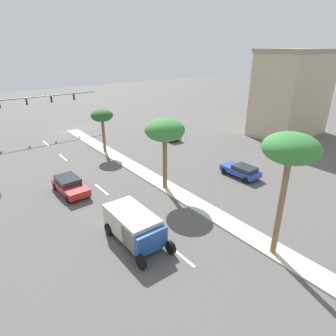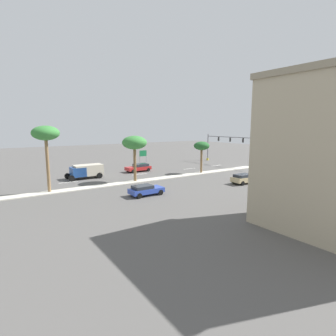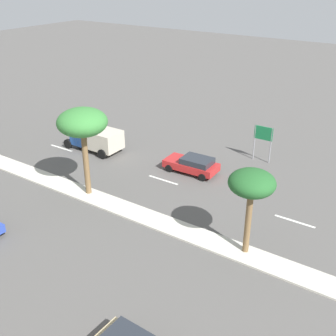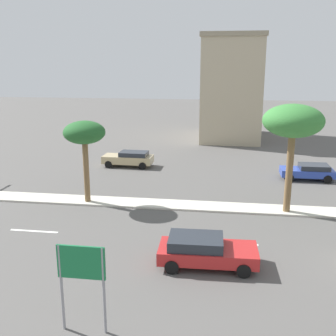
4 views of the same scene
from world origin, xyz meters
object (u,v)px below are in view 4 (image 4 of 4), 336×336
directional_road_sign (81,270)px  sedan_blue_mid (309,171)px  commercial_building (231,87)px  palm_tree_mid (293,122)px  sedan_tan_right (129,158)px  palm_tree_front (84,134)px  sedan_red_near (205,250)px

directional_road_sign → sedan_blue_mid: size_ratio=0.78×
directional_road_sign → commercial_building: 39.90m
palm_tree_mid → sedan_tan_right: size_ratio=1.48×
directional_road_sign → palm_tree_mid: palm_tree_mid is taller
commercial_building → palm_tree_front: (26.42, -9.42, -1.55)m
sedan_blue_mid → commercial_building: bearing=-161.2°
directional_road_sign → palm_tree_mid: bearing=146.6°
palm_tree_mid → palm_tree_front: bearing=-90.0°
sedan_tan_right → sedan_blue_mid: sedan_tan_right is taller
commercial_building → palm_tree_front: commercial_building is taller
commercial_building → palm_tree_front: 28.09m
palm_tree_front → sedan_red_near: (7.59, 8.28, -3.90)m
directional_road_sign → palm_tree_front: (-12.98, -4.41, 2.31)m
directional_road_sign → palm_tree_front: bearing=-161.2°
commercial_building → sedan_tan_right: bearing=-28.8°
palm_tree_mid → sedan_blue_mid: palm_tree_mid is taller
directional_road_sign → sedan_blue_mid: (-20.94, 11.29, -1.65)m
palm_tree_front → sedan_blue_mid: 18.04m
commercial_building → sedan_red_near: commercial_building is taller
directional_road_sign → sedan_red_near: size_ratio=0.70×
commercial_building → palm_tree_mid: bearing=7.6°
palm_tree_front → sedan_blue_mid: bearing=116.9°
palm_tree_mid → sedan_blue_mid: (-7.96, 2.73, -5.00)m
palm_tree_mid → directional_road_sign: bearing=-33.4°
palm_tree_mid → sedan_red_near: palm_tree_mid is taller
commercial_building → sedan_red_near: bearing=-1.9°
sedan_tan_right → sedan_blue_mid: bearing=82.2°
palm_tree_mid → sedan_tan_right: (-10.06, -12.55, -4.94)m
commercial_building → sedan_red_near: 34.46m
palm_tree_front → palm_tree_mid: (-0.00, 12.96, 1.04)m
palm_tree_mid → sedan_tan_right: 16.82m
palm_tree_mid → sedan_red_near: bearing=-31.7°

